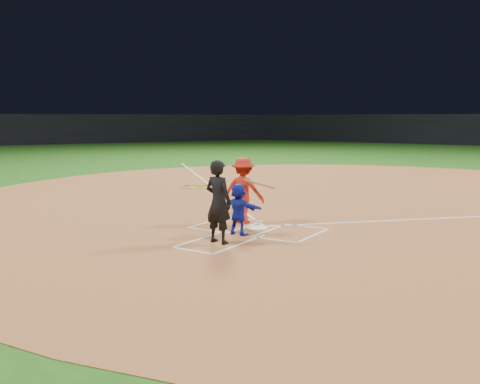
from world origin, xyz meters
The scene contains 13 objects.
ground centered at (0.00, 0.00, 0.00)m, with size 120.00×120.00×0.00m, color #1C5415.
home_plate_dirt centered at (0.00, 6.00, 0.01)m, with size 28.00×28.00×0.01m, color #9B5D32.
stadium_wall_left centered at (-42.00, 24.00, 1.60)m, with size 1.20×60.00×3.20m, color black.
home_plate centered at (0.00, 0.00, 0.02)m, with size 0.60×0.60×0.02m, color white.
on_deck_circle centered at (-6.38, 5.91, 0.02)m, with size 1.70×1.70×0.01m, color brown.
on_deck_logo centered at (-6.38, 5.91, 0.02)m, with size 0.80×0.80×0.00m, color gold.
on_deck_bat_a centered at (-6.23, 6.16, 0.05)m, with size 0.06×0.06×0.84m, color #9C6839.
on_deck_bat_b centered at (-6.58, 5.81, 0.05)m, with size 0.06×0.06×0.84m, color #A6783D.
bat_weight_donut centered at (-6.18, 6.31, 0.05)m, with size 0.19×0.19×0.05m, color black.
catcher centered at (-0.02, -0.91, 0.65)m, with size 1.19×0.38×1.28m, color #1623B7.
umpire centered at (0.07, -1.89, 0.98)m, with size 0.70×0.46×1.93m, color black.
chalk_markings centered at (0.00, 5.29, 0.01)m, with size 28.35×17.32×0.01m.
batter_at_plate centered at (-0.72, 0.44, 0.92)m, with size 1.63×0.92×1.81m.
Camera 1 is at (7.00, -11.81, 2.91)m, focal length 40.00 mm.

